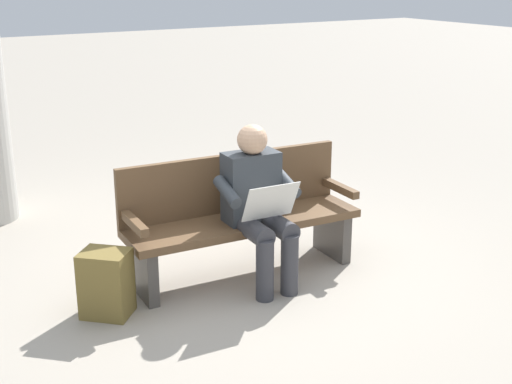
% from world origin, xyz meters
% --- Properties ---
extents(ground_plane, '(40.00, 40.00, 0.00)m').
position_xyz_m(ground_plane, '(0.00, 0.00, 0.00)').
color(ground_plane, '#A89E8E').
extents(bench_near, '(1.82, 0.58, 0.90)m').
position_xyz_m(bench_near, '(-0.00, -0.07, 0.46)').
color(bench_near, brown).
rests_on(bench_near, ground).
extents(person_seated, '(0.59, 0.59, 1.18)m').
position_xyz_m(person_seated, '(-0.03, 0.16, 0.63)').
color(person_seated, '#33383D').
rests_on(person_seated, ground).
extents(backpack, '(0.40, 0.40, 0.46)m').
position_xyz_m(backpack, '(1.11, 0.08, 0.22)').
color(backpack, brown).
rests_on(backpack, ground).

